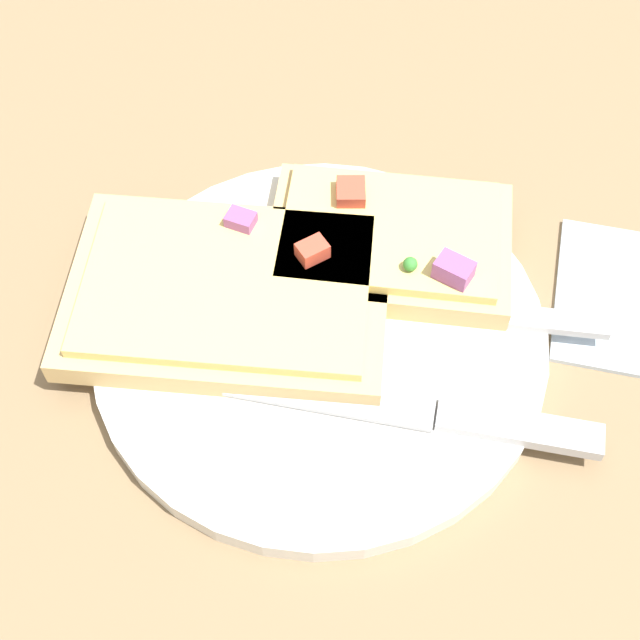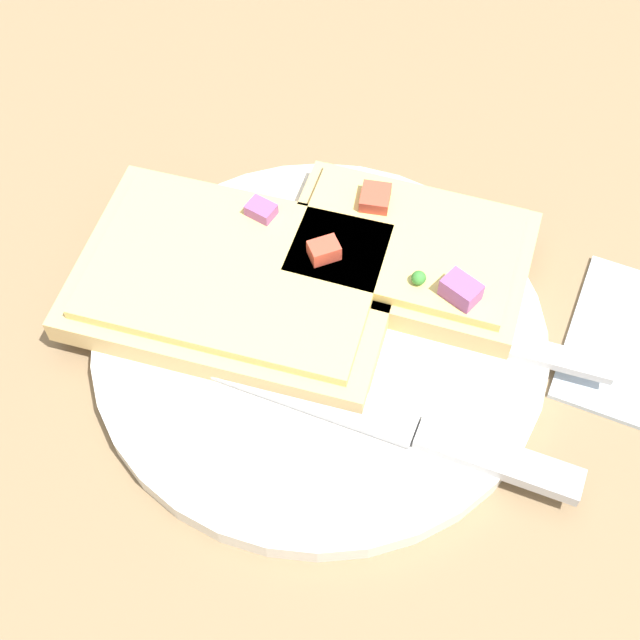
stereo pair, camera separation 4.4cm
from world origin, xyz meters
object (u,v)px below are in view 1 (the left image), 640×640
Objects in this scene: pizza_slice_main at (228,292)px; pizza_slice_corner at (390,240)px; fork at (368,302)px; knife at (419,411)px; plate at (320,337)px.

pizza_slice_main is 1.29× the size of pizza_slice_corner.
knife reaches higher than fork.
knife is 0.10m from pizza_slice_corner.
plate is 0.07m from knife.
pizza_slice_corner is (0.02, 0.06, 0.02)m from plate.
knife is (0.04, -0.06, -0.00)m from fork.
fork is 0.07m from knife.
fork is 0.04m from pizza_slice_corner.
knife is 1.17× the size of pizza_slice_main.
pizza_slice_corner reaches higher than fork.
pizza_slice_corner is at bearing -72.71° from knife.
knife is at bearing -32.01° from plate.
pizza_slice_main is (-0.07, -0.01, 0.01)m from fork.
plate is 0.05m from pizza_slice_main.
fork is at bearing 45.39° from plate.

